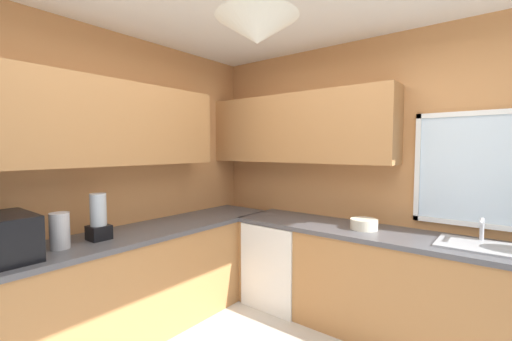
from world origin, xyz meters
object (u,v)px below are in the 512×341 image
kettle (60,231)px  blender_appliance (99,219)px  sink_assembly (480,245)px  dishwasher (282,262)px  bowl (364,224)px

kettle → blender_appliance: bearing=94.0°
blender_appliance → sink_assembly: bearing=34.4°
dishwasher → sink_assembly: (1.68, 0.04, 0.48)m
kettle → bowl: kettle is taller
kettle → sink_assembly: size_ratio=0.47×
blender_appliance → bowl: bearing=46.8°
bowl → sink_assembly: bearing=0.5°
dishwasher → bowl: 0.98m
dishwasher → bowl: size_ratio=3.59×
bowl → blender_appliance: 2.20m
kettle → blender_appliance: (-0.02, 0.29, 0.03)m
dishwasher → sink_assembly: sink_assembly is taller
blender_appliance → dishwasher: bearing=67.2°
dishwasher → blender_appliance: bearing=-112.8°
dishwasher → kettle: 2.05m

